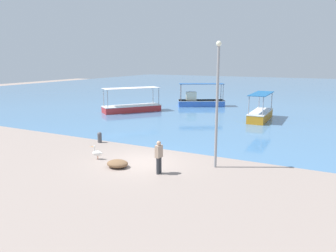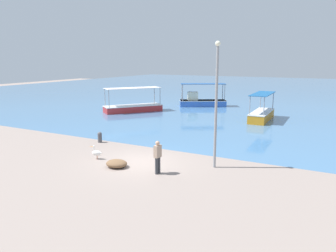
{
  "view_description": "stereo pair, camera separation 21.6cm",
  "coord_description": "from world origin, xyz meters",
  "px_view_note": "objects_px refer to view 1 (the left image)",
  "views": [
    {
      "loc": [
        9.4,
        -14.79,
        5.64
      ],
      "look_at": [
        -0.59,
        4.41,
        1.22
      ],
      "focal_mm": 35.0,
      "sensor_mm": 36.0,
      "label": 1
    },
    {
      "loc": [
        9.59,
        -14.69,
        5.64
      ],
      "look_at": [
        -0.59,
        4.41,
        1.22
      ],
      "focal_mm": 35.0,
      "sensor_mm": 36.0,
      "label": 2
    }
  ],
  "objects_px": {
    "fishing_boat_outer": "(132,107)",
    "fisherman_standing": "(159,156)",
    "fishing_boat_near_right": "(260,114)",
    "mooring_bollard": "(100,137)",
    "lamp_post": "(217,99)",
    "fishing_boat_near_left": "(200,101)",
    "pelican": "(97,153)",
    "net_pile": "(117,164)"
  },
  "relations": [
    {
      "from": "fishing_boat_near_left",
      "to": "fishing_boat_outer",
      "type": "xyz_separation_m",
      "value": [
        -5.03,
        -7.33,
        -0.13
      ]
    },
    {
      "from": "fishing_boat_near_left",
      "to": "pelican",
      "type": "relative_size",
      "value": 7.09
    },
    {
      "from": "fishing_boat_near_right",
      "to": "fisherman_standing",
      "type": "bearing_deg",
      "value": -94.31
    },
    {
      "from": "pelican",
      "to": "mooring_bollard",
      "type": "height_order",
      "value": "pelican"
    },
    {
      "from": "fishing_boat_near_right",
      "to": "fishing_boat_outer",
      "type": "relative_size",
      "value": 0.86
    },
    {
      "from": "lamp_post",
      "to": "net_pile",
      "type": "bearing_deg",
      "value": -152.17
    },
    {
      "from": "net_pile",
      "to": "mooring_bollard",
      "type": "bearing_deg",
      "value": 138.47
    },
    {
      "from": "fishing_boat_near_left",
      "to": "mooring_bollard",
      "type": "bearing_deg",
      "value": -88.29
    },
    {
      "from": "pelican",
      "to": "mooring_bollard",
      "type": "xyz_separation_m",
      "value": [
        -2.34,
        3.12,
        0.02
      ]
    },
    {
      "from": "fishing_boat_near_left",
      "to": "mooring_bollard",
      "type": "distance_m",
      "value": 19.74
    },
    {
      "from": "lamp_post",
      "to": "fishing_boat_near_left",
      "type": "bearing_deg",
      "value": 114.11
    },
    {
      "from": "fishing_boat_near_right",
      "to": "mooring_bollard",
      "type": "height_order",
      "value": "fishing_boat_near_right"
    },
    {
      "from": "fishing_boat_near_left",
      "to": "fishing_boat_near_right",
      "type": "height_order",
      "value": "fishing_boat_near_left"
    },
    {
      "from": "fishing_boat_near_left",
      "to": "fisherman_standing",
      "type": "bearing_deg",
      "value": -72.73
    },
    {
      "from": "fishing_boat_outer",
      "to": "mooring_bollard",
      "type": "xyz_separation_m",
      "value": [
        5.62,
        -12.4,
        -0.14
      ]
    },
    {
      "from": "fishing_boat_near_right",
      "to": "fishing_boat_outer",
      "type": "bearing_deg",
      "value": -174.29
    },
    {
      "from": "net_pile",
      "to": "fishing_boat_outer",
      "type": "bearing_deg",
      "value": 121.39
    },
    {
      "from": "fishing_boat_near_left",
      "to": "net_pile",
      "type": "xyz_separation_m",
      "value": [
        4.81,
        -23.47,
        -0.46
      ]
    },
    {
      "from": "mooring_bollard",
      "to": "fisherman_standing",
      "type": "height_order",
      "value": "fisherman_standing"
    },
    {
      "from": "fishing_boat_outer",
      "to": "pelican",
      "type": "distance_m",
      "value": 17.44
    },
    {
      "from": "fishing_boat_outer",
      "to": "pelican",
      "type": "bearing_deg",
      "value": -62.83
    },
    {
      "from": "fishing_boat_near_left",
      "to": "fishing_boat_outer",
      "type": "relative_size",
      "value": 0.92
    },
    {
      "from": "fishing_boat_outer",
      "to": "lamp_post",
      "type": "height_order",
      "value": "lamp_post"
    },
    {
      "from": "fishing_boat_outer",
      "to": "fishing_boat_near_right",
      "type": "bearing_deg",
      "value": 5.71
    },
    {
      "from": "fishing_boat_outer",
      "to": "net_pile",
      "type": "height_order",
      "value": "fishing_boat_outer"
    },
    {
      "from": "mooring_bollard",
      "to": "net_pile",
      "type": "bearing_deg",
      "value": -41.53
    },
    {
      "from": "fishing_boat_outer",
      "to": "fisherman_standing",
      "type": "distance_m",
      "value": 20.16
    },
    {
      "from": "fishing_boat_outer",
      "to": "net_pile",
      "type": "bearing_deg",
      "value": -58.61
    },
    {
      "from": "fishing_boat_near_left",
      "to": "fisherman_standing",
      "type": "height_order",
      "value": "fishing_boat_near_left"
    },
    {
      "from": "fisherman_standing",
      "to": "net_pile",
      "type": "distance_m",
      "value": 2.54
    },
    {
      "from": "fishing_boat_near_left",
      "to": "pelican",
      "type": "distance_m",
      "value": 23.04
    },
    {
      "from": "pelican",
      "to": "fisherman_standing",
      "type": "xyz_separation_m",
      "value": [
        4.32,
        -0.46,
        0.53
      ]
    },
    {
      "from": "lamp_post",
      "to": "pelican",
      "type": "bearing_deg",
      "value": -164.42
    },
    {
      "from": "fishing_boat_near_left",
      "to": "fishing_boat_near_right",
      "type": "relative_size",
      "value": 1.06
    },
    {
      "from": "lamp_post",
      "to": "fisherman_standing",
      "type": "bearing_deg",
      "value": -133.72
    },
    {
      "from": "fishing_boat_outer",
      "to": "fisherman_standing",
      "type": "relative_size",
      "value": 3.66
    },
    {
      "from": "pelican",
      "to": "fisherman_standing",
      "type": "height_order",
      "value": "fisherman_standing"
    },
    {
      "from": "lamp_post",
      "to": "fisherman_standing",
      "type": "height_order",
      "value": "lamp_post"
    },
    {
      "from": "pelican",
      "to": "net_pile",
      "type": "bearing_deg",
      "value": -18.27
    },
    {
      "from": "pelican",
      "to": "lamp_post",
      "type": "distance_m",
      "value": 7.48
    },
    {
      "from": "mooring_bollard",
      "to": "lamp_post",
      "type": "bearing_deg",
      "value": -8.45
    },
    {
      "from": "fishing_boat_near_left",
      "to": "fisherman_standing",
      "type": "xyz_separation_m",
      "value": [
        7.25,
        -23.31,
        0.25
      ]
    }
  ]
}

